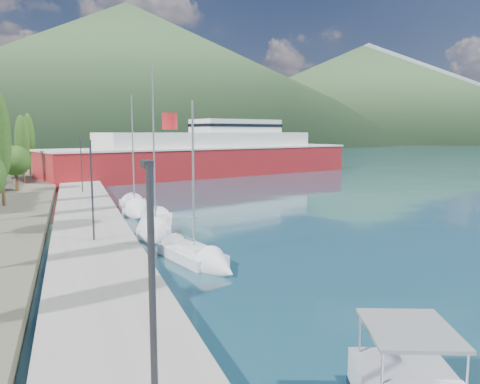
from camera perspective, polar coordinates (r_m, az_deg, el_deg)
name	(u,v)px	position (r m, az deg, el deg)	size (l,w,h in m)	color
ground	(109,159)	(134.50, -15.71, 3.93)	(1400.00, 1400.00, 0.00)	#173D4D
quay	(88,217)	(40.53, -18.09, -2.87)	(5.00, 88.00, 0.80)	gray
hills_far	(183,80)	(653.67, -6.96, 13.42)	(1480.00, 900.00, 180.00)	slate
hills_near	(203,82)	(403.46, -4.49, 13.25)	(1010.00, 520.00, 115.00)	#334F2D
lamp_posts	(91,185)	(30.36, -17.69, 0.86)	(0.15, 46.84, 6.06)	#2D2D33
sailboat_near	(206,262)	(25.93, -4.16, -8.46)	(3.66, 7.14, 9.84)	silver
sailboat_mid	(154,232)	(33.82, -10.38, -4.76)	(4.26, 9.23, 12.86)	silver
sailboat_far	(136,211)	(42.73, -12.56, -2.28)	(2.90, 8.00, 11.60)	silver
ferry	(211,156)	(80.31, -3.59, 4.45)	(55.91, 26.96, 10.90)	maroon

